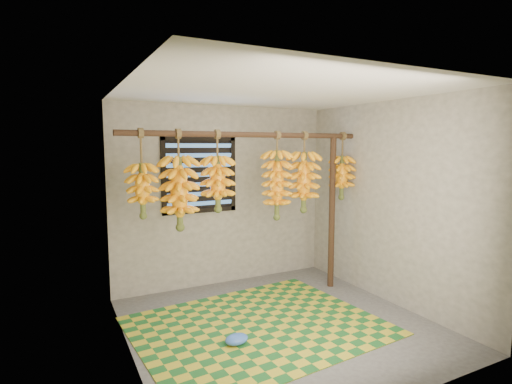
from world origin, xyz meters
TOP-DOWN VIEW (x-y plane):
  - floor at (0.00, 0.00)m, footprint 3.00×3.00m
  - ceiling at (0.00, 0.00)m, footprint 3.00×3.00m
  - wall_back at (0.00, 1.50)m, footprint 3.00×0.01m
  - wall_left at (-1.50, 0.00)m, footprint 0.01×3.00m
  - wall_right at (1.50, 0.00)m, footprint 0.01×3.00m
  - window at (-0.35, 1.48)m, footprint 1.00×0.04m
  - hanging_pole at (0.00, 0.70)m, footprint 3.00×0.06m
  - support_post at (1.20, 0.70)m, footprint 0.08×0.08m
  - woven_mat at (-0.22, 0.07)m, footprint 2.60×2.15m
  - plastic_bag at (-0.59, -0.19)m, footprint 0.26×0.20m
  - banana_bunch_a at (-1.24, 0.70)m, footprint 0.32×0.32m
  - banana_bunch_b at (-0.85, 0.70)m, footprint 0.39×0.39m
  - banana_bunch_c at (-0.41, 0.70)m, footprint 0.35×0.35m
  - banana_bunch_d at (0.36, 0.70)m, footprint 0.35×0.35m
  - banana_bunch_e at (0.75, 0.70)m, footprint 0.39×0.39m
  - banana_bunch_f at (1.35, 0.70)m, footprint 0.32×0.32m

SIDE VIEW (x-z plane):
  - floor at x=0.00m, z-range -0.01..0.00m
  - woven_mat at x=-0.22m, z-range 0.00..0.01m
  - plastic_bag at x=-0.59m, z-range 0.01..0.11m
  - support_post at x=1.20m, z-range 0.00..2.00m
  - wall_back at x=0.00m, z-range 0.00..2.40m
  - wall_left at x=-1.50m, z-range 0.00..2.40m
  - wall_right at x=1.50m, z-range 0.00..2.40m
  - banana_bunch_b at x=-0.85m, z-range 0.83..1.91m
  - banana_bunch_d at x=0.36m, z-range 0.87..1.93m
  - banana_bunch_a at x=-1.24m, z-range 0.96..1.87m
  - banana_bunch_e at x=0.75m, z-range 0.92..1.92m
  - banana_bunch_c at x=-0.41m, z-range 1.00..1.91m
  - banana_bunch_f at x=1.35m, z-range 1.02..1.90m
  - window at x=-0.35m, z-range 1.00..2.00m
  - hanging_pole at x=0.00m, z-range 1.97..2.03m
  - ceiling at x=0.00m, z-range 2.40..2.41m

